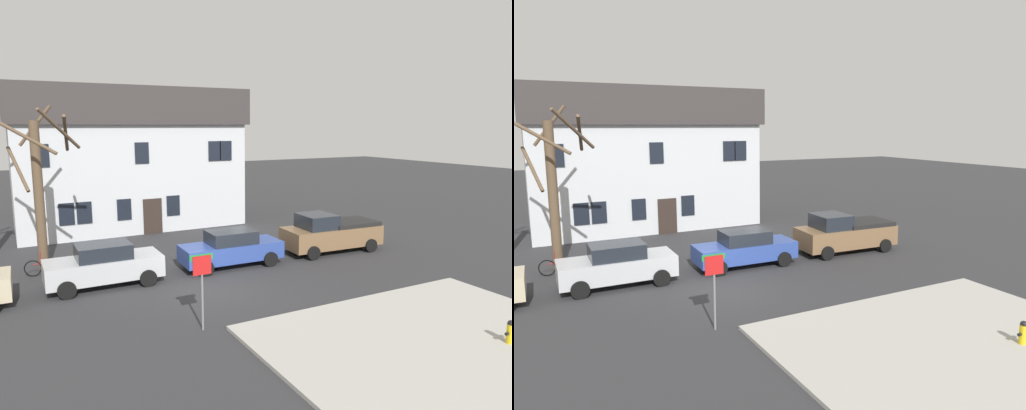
# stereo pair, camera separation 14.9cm
# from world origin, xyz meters

# --- Properties ---
(ground_plane) EXTENTS (120.00, 120.00, 0.00)m
(ground_plane) POSITION_xyz_m (0.00, 0.00, 0.00)
(ground_plane) COLOR #2D2D30
(sidewalk_slab) EXTENTS (10.18, 7.93, 0.12)m
(sidewalk_slab) POSITION_xyz_m (4.01, -7.85, 0.06)
(sidewalk_slab) COLOR #A8A59E
(sidewalk_slab) RESTS_ON ground_plane
(building_main) EXTENTS (13.89, 7.07, 8.59)m
(building_main) POSITION_xyz_m (0.14, 13.74, 4.38)
(building_main) COLOR silver
(building_main) RESTS_ON ground_plane
(tree_bare_mid) EXTENTS (3.71, 3.01, 7.26)m
(tree_bare_mid) POSITION_xyz_m (-5.55, 5.80, 3.80)
(tree_bare_mid) COLOR brown
(tree_bare_mid) RESTS_ON ground_plane
(car_silver_sedan) EXTENTS (4.49, 2.03, 1.73)m
(car_silver_sedan) POSITION_xyz_m (-3.64, 2.23, 0.87)
(car_silver_sedan) COLOR #B7BABF
(car_silver_sedan) RESTS_ON ground_plane
(car_blue_sedan) EXTENTS (4.64, 2.02, 1.66)m
(car_blue_sedan) POSITION_xyz_m (1.99, 2.27, 0.83)
(car_blue_sedan) COLOR #2D4799
(car_blue_sedan) RESTS_ON ground_plane
(pickup_truck_brown) EXTENTS (5.12, 2.45, 1.99)m
(pickup_truck_brown) POSITION_xyz_m (7.57, 2.25, 0.96)
(pickup_truck_brown) COLOR brown
(pickup_truck_brown) RESTS_ON ground_plane
(fire_hydrant) EXTENTS (0.42, 0.22, 0.69)m
(fire_hydrant) POSITION_xyz_m (5.70, -8.83, 0.48)
(fire_hydrant) COLOR gold
(fire_hydrant) RESTS_ON sidewalk_slab
(street_sign_pole) EXTENTS (0.76, 0.07, 2.45)m
(street_sign_pole) POSITION_xyz_m (-1.73, -3.55, 1.73)
(street_sign_pole) COLOR slate
(street_sign_pole) RESTS_ON ground_plane
(bicycle_leaning) EXTENTS (1.73, 0.37, 1.03)m
(bicycle_leaning) POSITION_xyz_m (-5.60, 4.77, 0.37)
(bicycle_leaning) COLOR black
(bicycle_leaning) RESTS_ON ground_plane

